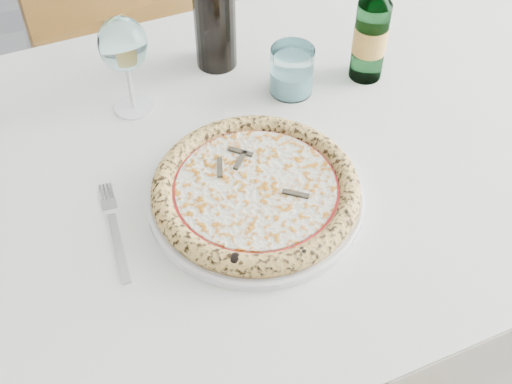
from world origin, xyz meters
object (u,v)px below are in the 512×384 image
at_px(plate, 256,197).
at_px(wine_bottle, 214,0).
at_px(wine_glass, 123,46).
at_px(beer_bottle, 371,32).
at_px(dining_table, 238,193).
at_px(tumbler, 292,73).
at_px(chair_far, 125,13).
at_px(pizza, 256,189).

bearing_deg(plate, wine_bottle, 84.08).
xyz_separation_m(wine_glass, beer_bottle, (0.42, -0.04, -0.04)).
xyz_separation_m(dining_table, plate, (0.00, -0.10, 0.10)).
xyz_separation_m(tumbler, beer_bottle, (0.14, -0.00, 0.05)).
xyz_separation_m(dining_table, chair_far, (-0.07, 0.83, -0.14)).
bearing_deg(wine_bottle, beer_bottle, -25.71).
height_order(pizza, beer_bottle, beer_bottle).
xyz_separation_m(chair_far, wine_glass, (-0.07, -0.66, 0.35)).
bearing_deg(wine_bottle, plate, -95.92).
bearing_deg(beer_bottle, plate, -140.73).
bearing_deg(wine_bottle, tumbler, -48.65).
relative_size(chair_far, wine_glass, 5.25).
bearing_deg(tumbler, pizza, -121.10).
xyz_separation_m(chair_far, tumbler, (0.21, -0.70, 0.26)).
bearing_deg(pizza, wine_bottle, 84.08).
relative_size(dining_table, chair_far, 1.64).
distance_m(chair_far, beer_bottle, 0.84).
bearing_deg(chair_far, beer_bottle, -63.23).
distance_m(chair_far, wine_glass, 0.75).
xyz_separation_m(plate, wine_glass, (-0.13, 0.27, 0.12)).
distance_m(pizza, wine_glass, 0.32).
distance_m(plate, pizza, 0.02).
distance_m(wine_glass, beer_bottle, 0.42).
xyz_separation_m(tumbler, wine_bottle, (-0.10, 0.12, 0.09)).
relative_size(wine_glass, wine_bottle, 0.58).
bearing_deg(tumbler, wine_glass, 172.41).
relative_size(pizza, tumbler, 3.63).
height_order(dining_table, pizza, pizza).
height_order(wine_glass, tumbler, wine_glass).
bearing_deg(plate, pizza, 160.64).
bearing_deg(wine_bottle, wine_glass, -154.62).
xyz_separation_m(wine_glass, wine_bottle, (0.17, 0.08, 0.00)).
distance_m(plate, beer_bottle, 0.37).
distance_m(plate, tumbler, 0.27).
bearing_deg(tumbler, plate, -121.10).
distance_m(chair_far, plate, 0.96).
distance_m(wine_glass, tumbler, 0.29).
distance_m(dining_table, pizza, 0.15).
height_order(chair_far, plate, chair_far).
relative_size(plate, wine_bottle, 1.06).
relative_size(dining_table, pizza, 4.93).
xyz_separation_m(pizza, tumbler, (0.14, 0.23, 0.01)).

